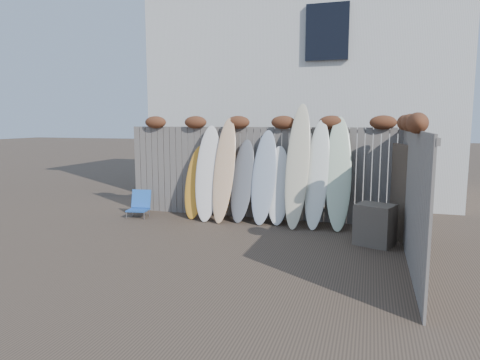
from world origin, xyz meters
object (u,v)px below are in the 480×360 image
(wooden_crate, at_px, (375,225))
(surfboard_0, at_px, (196,182))
(beach_chair, at_px, (140,204))
(lattice_panel, at_px, (401,193))

(wooden_crate, relative_size, surfboard_0, 0.43)
(beach_chair, xyz_separation_m, lattice_panel, (5.46, -0.38, 0.59))
(surfboard_0, bearing_deg, lattice_panel, -3.70)
(beach_chair, relative_size, lattice_panel, 0.34)
(beach_chair, bearing_deg, lattice_panel, -4.03)
(wooden_crate, height_order, surfboard_0, surfboard_0)
(wooden_crate, distance_m, lattice_panel, 0.77)
(wooden_crate, relative_size, lattice_panel, 0.41)
(lattice_panel, bearing_deg, beach_chair, 162.56)
(beach_chair, xyz_separation_m, wooden_crate, (5.04, -0.78, 0.08))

